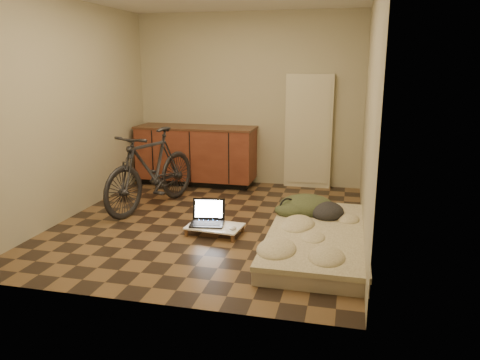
% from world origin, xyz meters
% --- Properties ---
extents(room_shell, '(3.50, 4.00, 2.60)m').
position_xyz_m(room_shell, '(0.00, 0.00, 1.30)').
color(room_shell, brown).
rests_on(room_shell, ground).
extents(cabinets, '(1.84, 0.62, 0.91)m').
position_xyz_m(cabinets, '(-0.75, 1.70, 0.47)').
color(cabinets, black).
rests_on(cabinets, ground).
extents(appliance_panel, '(0.70, 0.10, 1.70)m').
position_xyz_m(appliance_panel, '(0.95, 1.94, 0.85)').
color(appliance_panel, beige).
rests_on(appliance_panel, ground).
extents(bicycle, '(0.99, 1.84, 1.14)m').
position_xyz_m(bicycle, '(-0.91, 0.36, 0.57)').
color(bicycle, black).
rests_on(bicycle, ground).
extents(futon, '(0.99, 2.07, 0.18)m').
position_xyz_m(futon, '(1.30, -0.50, 0.09)').
color(futon, '#B0A28D').
rests_on(futon, ground).
extents(clothing_pile, '(0.69, 0.57, 0.27)m').
position_xyz_m(clothing_pile, '(1.17, 0.11, 0.32)').
color(clothing_pile, '#363F24').
rests_on(clothing_pile, futon).
extents(headphones, '(0.32, 0.32, 0.16)m').
position_xyz_m(headphones, '(0.91, -0.00, 0.26)').
color(headphones, black).
rests_on(headphones, futon).
extents(lap_desk, '(0.63, 0.44, 0.10)m').
position_xyz_m(lap_desk, '(0.16, -0.39, 0.09)').
color(lap_desk, brown).
rests_on(lap_desk, ground).
extents(laptop, '(0.41, 0.38, 0.25)m').
position_xyz_m(laptop, '(0.06, -0.33, 0.15)').
color(laptop, black).
rests_on(laptop, lap_desk).
extents(mouse, '(0.10, 0.11, 0.03)m').
position_xyz_m(mouse, '(0.39, -0.47, 0.12)').
color(mouse, white).
rests_on(mouse, lap_desk).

